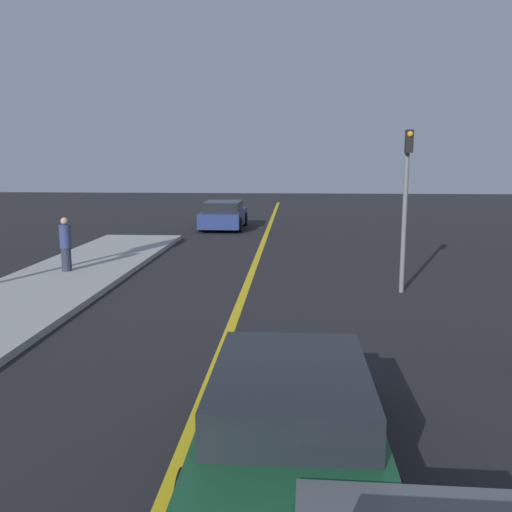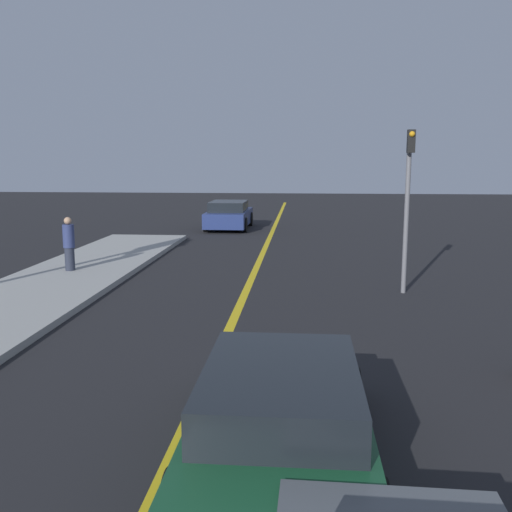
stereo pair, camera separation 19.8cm
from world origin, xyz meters
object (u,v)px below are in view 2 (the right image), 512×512
object	(u,v)px
car_far_distant	(229,215)
pedestrian_far_standing	(69,244)
car_ahead_center	(281,415)
traffic_light	(408,195)

from	to	relation	value
car_far_distant	pedestrian_far_standing	bearing A→B (deg)	-104.73
car_ahead_center	pedestrian_far_standing	bearing A→B (deg)	123.65
car_far_distant	pedestrian_far_standing	size ratio (longest dim) A/B	2.74
car_ahead_center	traffic_light	bearing A→B (deg)	72.08
pedestrian_far_standing	traffic_light	bearing A→B (deg)	-8.82
car_far_distant	traffic_light	distance (m)	14.59
car_ahead_center	pedestrian_far_standing	xyz separation A→B (m)	(-6.57, 9.94, 0.35)
pedestrian_far_standing	traffic_light	xyz separation A→B (m)	(9.35, -1.45, 1.56)
car_far_distant	pedestrian_far_standing	distance (m)	12.06
car_ahead_center	traffic_light	size ratio (longest dim) A/B	1.07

